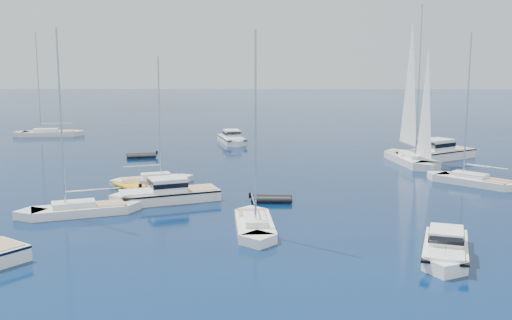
% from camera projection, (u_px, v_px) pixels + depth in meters
% --- Properties ---
extents(ground, '(400.00, 400.00, 0.00)m').
position_uv_depth(ground, '(238.00, 275.00, 33.50)').
color(ground, navy).
rests_on(ground, ground).
extents(motor_cruiser_near, '(4.91, 8.78, 2.20)m').
position_uv_depth(motor_cruiser_near, '(445.00, 258.00, 36.42)').
color(motor_cruiser_near, white).
rests_on(motor_cruiser_near, ground).
extents(motor_cruiser_centre, '(10.07, 6.48, 2.54)m').
position_uv_depth(motor_cruiser_centre, '(166.00, 201.00, 50.64)').
color(motor_cruiser_centre, silver).
rests_on(motor_cruiser_centre, ground).
extents(motor_cruiser_distant, '(11.64, 9.42, 3.05)m').
position_uv_depth(motor_cruiser_distant, '(434.00, 159.00, 71.45)').
color(motor_cruiser_distant, white).
rests_on(motor_cruiser_distant, ground).
extents(motor_cruiser_horizon, '(5.00, 9.39, 2.36)m').
position_uv_depth(motor_cruiser_horizon, '(232.00, 143.00, 85.03)').
color(motor_cruiser_horizon, white).
rests_on(motor_cruiser_horizon, ground).
extents(sailboat_fore, '(3.32, 9.77, 14.09)m').
position_uv_depth(sailboat_fore, '(255.00, 230.00, 42.32)').
color(sailboat_fore, white).
rests_on(sailboat_fore, ground).
extents(sailboat_mid_r, '(9.03, 8.74, 14.67)m').
position_uv_depth(sailboat_mid_r, '(473.00, 184.00, 57.38)').
color(sailboat_mid_r, white).
rests_on(sailboat_mid_r, ground).
extents(sailboat_mid_l, '(10.10, 6.00, 14.47)m').
position_uv_depth(sailboat_mid_l, '(80.00, 214.00, 46.42)').
color(sailboat_mid_l, silver).
rests_on(sailboat_mid_l, ground).
extents(sailboat_centre, '(8.59, 5.06, 12.30)m').
position_uv_depth(sailboat_centre, '(152.00, 183.00, 57.94)').
color(sailboat_centre, silver).
rests_on(sailboat_centre, ground).
extents(sailboat_sails_r, '(5.16, 12.62, 18.02)m').
position_uv_depth(sailboat_sails_r, '(411.00, 163.00, 68.80)').
color(sailboat_sails_r, silver).
rests_on(sailboat_sails_r, ground).
extents(sailboat_far_l, '(11.30, 4.68, 16.14)m').
position_uv_depth(sailboat_far_l, '(49.00, 136.00, 92.81)').
color(sailboat_far_l, silver).
rests_on(sailboat_far_l, ground).
extents(tender_yellow, '(4.27, 4.48, 0.95)m').
position_uv_depth(tender_yellow, '(130.00, 188.00, 55.77)').
color(tender_yellow, orange).
rests_on(tender_yellow, ground).
extents(tender_grey_near, '(3.58, 2.00, 0.95)m').
position_uv_depth(tender_grey_near, '(272.00, 202.00, 50.54)').
color(tender_grey_near, black).
rests_on(tender_grey_near, ground).
extents(tender_grey_far, '(4.05, 2.90, 0.95)m').
position_uv_depth(tender_grey_far, '(141.00, 158.00, 72.77)').
color(tender_grey_far, black).
rests_on(tender_grey_far, ground).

